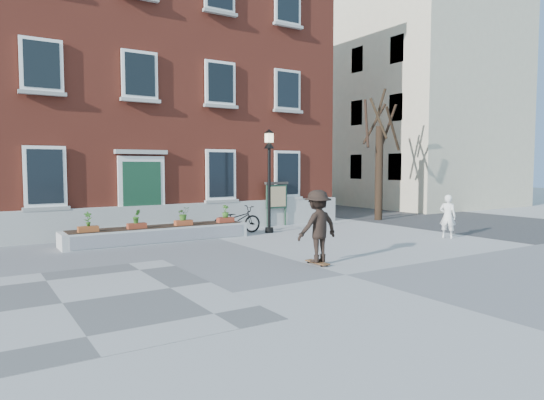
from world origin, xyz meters
TOP-DOWN VIEW (x-y plane):
  - ground at (0.00, 0.00)m, footprint 100.00×100.00m
  - checker_patch at (-6.00, 1.00)m, footprint 6.00×6.00m
  - bicycle at (1.14, 7.48)m, footprint 1.99×0.73m
  - parked_car at (10.80, 16.49)m, footprint 2.30×4.69m
  - bystander at (6.90, 2.51)m, footprint 0.58×0.67m
  - brick_building at (-2.00, 13.98)m, footprint 18.40×10.85m
  - planter_assembly at (-1.99, 7.18)m, footprint 6.20×1.12m
  - bare_tree at (9.01, 8.01)m, footprint 1.83×1.83m
  - side_street at (17.99, 19.78)m, footprint 15.20×36.00m
  - lamp_post at (2.32, 7.07)m, footprint 0.40×0.40m
  - notice_board at (3.71, 8.68)m, footprint 1.10×0.16m
  - skateboarder at (0.17, 1.29)m, footprint 1.23×0.78m

SIDE VIEW (x-z plane):
  - ground at x=0.00m, z-range 0.00..0.00m
  - checker_patch at x=-6.00m, z-range 0.00..0.01m
  - planter_assembly at x=-1.99m, z-range -0.27..0.88m
  - bicycle at x=1.14m, z-range 0.00..1.04m
  - parked_car at x=10.80m, z-range 0.00..1.48m
  - bystander at x=6.90m, z-range 0.00..1.54m
  - skateboarder at x=0.17m, z-range 0.03..1.96m
  - notice_board at x=3.71m, z-range 0.33..2.20m
  - lamp_post at x=2.32m, z-range 0.57..4.50m
  - bare_tree at x=9.01m, z-range -0.29..5.87m
  - brick_building at x=-2.00m, z-range 0.00..12.60m
  - side_street at x=17.99m, z-range -0.23..14.27m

